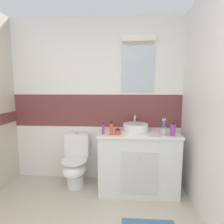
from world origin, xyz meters
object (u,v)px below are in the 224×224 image
object	(u,v)px
toilet	(75,162)
sink_basin	(135,127)
soap_dispenser	(173,130)
deodorant_spray_can	(111,129)
toothbrush_cup	(163,131)
toothpaste_tube_upright	(103,129)
hair_gel_jar	(118,132)

from	to	relation	value
toilet	sink_basin	bearing A→B (deg)	-0.45
soap_dispenser	deodorant_spray_can	size ratio (longest dim) A/B	1.05
sink_basin	toilet	xyz separation A→B (m)	(-0.87, 0.01, -0.55)
sink_basin	toilet	size ratio (longest dim) A/B	0.51
toothbrush_cup	deodorant_spray_can	size ratio (longest dim) A/B	1.29
toothbrush_cup	toothpaste_tube_upright	distance (m)	0.77
toilet	soap_dispenser	bearing A→B (deg)	-9.89
toilet	hair_gel_jar	distance (m)	0.85
toothbrush_cup	soap_dispenser	world-z (taller)	toothbrush_cup
sink_basin	toothpaste_tube_upright	bearing A→B (deg)	-154.50
toothbrush_cup	toilet	bearing A→B (deg)	169.32
toothpaste_tube_upright	deodorant_spray_can	bearing A→B (deg)	-15.29
toilet	toothbrush_cup	world-z (taller)	toothbrush_cup
soap_dispenser	deodorant_spray_can	xyz separation A→B (m)	(-0.78, -0.01, 0.01)
soap_dispenser	toothpaste_tube_upright	distance (m)	0.89
toilet	toothbrush_cup	bearing A→B (deg)	-10.68
toothpaste_tube_upright	sink_basin	bearing A→B (deg)	25.50
soap_dispenser	toothpaste_tube_upright	world-z (taller)	soap_dispenser
hair_gel_jar	toothpaste_tube_upright	world-z (taller)	toothpaste_tube_upright
hair_gel_jar	toothpaste_tube_upright	bearing A→B (deg)	-179.78
toothpaste_tube_upright	deodorant_spray_can	size ratio (longest dim) A/B	0.88
hair_gel_jar	toothpaste_tube_upright	distance (m)	0.19
sink_basin	toilet	bearing A→B (deg)	179.55
soap_dispenser	toothbrush_cup	bearing A→B (deg)	178.58
sink_basin	hair_gel_jar	distance (m)	0.32
toilet	soap_dispenser	size ratio (longest dim) A/B	4.28
sink_basin	toilet	distance (m)	1.03
hair_gel_jar	deodorant_spray_can	bearing A→B (deg)	-158.72
sink_basin	soap_dispenser	world-z (taller)	sink_basin
soap_dispenser	toothpaste_tube_upright	xyz separation A→B (m)	(-0.89, 0.02, -0.00)
hair_gel_jar	sink_basin	bearing A→B (deg)	40.29
soap_dispenser	toothpaste_tube_upright	size ratio (longest dim) A/B	1.19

